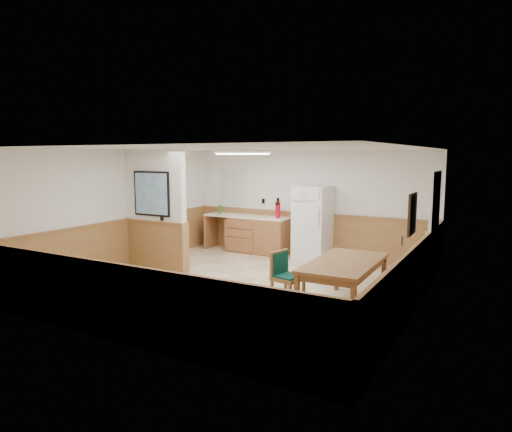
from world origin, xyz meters
The scene contains 20 objects.
ground centered at (0.00, 0.00, 0.00)m, with size 6.00×6.00×0.00m, color beige.
ceiling centered at (0.00, 0.00, 2.50)m, with size 6.00×6.00×0.02m, color white.
back_wall centered at (0.00, 3.00, 1.25)m, with size 6.00×0.02×2.50m, color white.
right_wall centered at (3.00, 0.00, 1.25)m, with size 0.02×6.00×2.50m, color white.
left_wall centered at (-3.00, 0.00, 1.25)m, with size 0.02×6.00×2.50m, color white.
wainscot_back centered at (0.00, 2.98, 0.50)m, with size 6.00×0.04×1.00m, color #AA7144.
wainscot_right centered at (2.98, 0.00, 0.50)m, with size 0.04×6.00×1.00m, color #AA7144.
wainscot_left centered at (-2.98, 0.00, 0.50)m, with size 0.04×6.00×1.00m, color #AA7144.
partition_wall centered at (-2.25, 0.19, 1.23)m, with size 1.50×0.20×2.50m.
kitchen_counter centered at (-1.21, 2.68, 0.46)m, with size 2.20×0.61×1.00m.
exterior_door centered at (2.96, 1.90, 1.05)m, with size 0.07×1.02×2.15m.
kitchen_window centered at (-2.10, 2.98, 1.55)m, with size 0.80×0.04×1.00m.
wall_painting centered at (2.97, -0.30, 1.55)m, with size 0.04×0.50×0.60m.
fluorescent_fixture centered at (-0.80, 1.30, 2.45)m, with size 1.20×0.30×0.09m.
refrigerator centered at (0.27, 2.63, 0.85)m, with size 0.78×0.74×1.70m.
dining_table centered at (1.99, -0.28, 0.66)m, with size 0.97×1.90×0.75m.
dining_bench centered at (2.80, -0.21, 0.34)m, with size 0.51×1.52×0.45m.
dining_chair centered at (1.06, -0.51, 0.50)m, with size 0.65×0.51×0.85m.
fire_extinguisher centered at (-0.65, 2.70, 1.11)m, with size 0.14×0.14×0.48m.
soap_bottle centered at (-2.30, 2.71, 1.01)m, with size 0.07×0.07×0.23m, color #18842D.
Camera 1 is at (4.16, -6.98, 2.37)m, focal length 32.00 mm.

